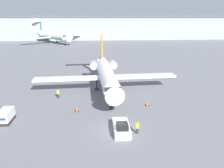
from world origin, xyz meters
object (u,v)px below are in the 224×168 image
object	(u,v)px
pushback_tug	(121,128)
traffic_cone_left	(77,109)
airplane_main	(106,74)
airplane_parked_far_left	(53,35)
worker_by_wing	(58,94)
traffic_cone_right	(147,104)
luggage_cart	(6,116)
worker_near_tug	(137,128)

from	to	relation	value
pushback_tug	traffic_cone_left	distance (m)	9.69
airplane_main	airplane_parked_far_left	xyz separation A→B (m)	(-26.20, 83.44, 0.62)
airplane_main	worker_by_wing	xyz separation A→B (m)	(-9.34, -3.79, -2.72)
pushback_tug	traffic_cone_right	distance (m)	10.29
worker_by_wing	luggage_cart	bearing A→B (deg)	-123.38
worker_by_wing	airplane_parked_far_left	distance (m)	88.90
worker_near_tug	airplane_main	bearing A→B (deg)	100.58
worker_by_wing	traffic_cone_left	distance (m)	7.50
pushback_tug	traffic_cone_right	world-z (taller)	pushback_tug
pushback_tug	traffic_cone_left	world-z (taller)	pushback_tug
pushback_tug	luggage_cart	xyz separation A→B (m)	(-16.73, 4.14, 0.30)
pushback_tug	worker_near_tug	bearing A→B (deg)	-16.74
worker_near_tug	airplane_parked_far_left	bearing A→B (deg)	106.26
airplane_main	traffic_cone_left	bearing A→B (deg)	-117.81
pushback_tug	traffic_cone_right	xyz separation A→B (m)	(5.50, 8.69, -0.29)
worker_by_wing	airplane_parked_far_left	xyz separation A→B (m)	(-16.86, 87.23, 3.34)
airplane_main	pushback_tug	bearing A→B (deg)	-85.74
luggage_cart	airplane_main	bearing A→B (deg)	40.19
worker_near_tug	worker_by_wing	size ratio (longest dim) A/B	0.99
airplane_parked_far_left	pushback_tug	bearing A→B (deg)	-74.73
traffic_cone_right	airplane_main	bearing A→B (deg)	128.55
airplane_main	worker_near_tug	bearing A→B (deg)	-79.42
luggage_cart	traffic_cone_right	xyz separation A→B (m)	(22.22, 4.55, -0.58)
luggage_cart	airplane_parked_far_left	xyz separation A→B (m)	(-10.75, 96.49, 3.31)
traffic_cone_right	worker_near_tug	bearing A→B (deg)	-110.35
traffic_cone_right	airplane_parked_far_left	distance (m)	97.75
traffic_cone_left	airplane_parked_far_left	size ratio (longest dim) A/B	0.03
pushback_tug	luggage_cart	bearing A→B (deg)	166.09
pushback_tug	traffic_cone_right	bearing A→B (deg)	57.68
airplane_main	traffic_cone_right	bearing A→B (deg)	-51.45
worker_by_wing	traffic_cone_left	world-z (taller)	worker_by_wing
airplane_main	worker_near_tug	distance (m)	18.32
worker_near_tug	traffic_cone_left	distance (m)	11.60
airplane_main	luggage_cart	distance (m)	20.40
worker_near_tug	airplane_parked_far_left	xyz separation A→B (m)	(-29.53, 101.25, 3.35)
pushback_tug	traffic_cone_left	bearing A→B (deg)	133.02
airplane_parked_far_left	traffic_cone_left	bearing A→B (deg)	-77.42
pushback_tug	worker_by_wing	xyz separation A→B (m)	(-10.62, 13.40, 0.27)
pushback_tug	worker_near_tug	size ratio (longest dim) A/B	2.75
airplane_main	worker_by_wing	distance (m)	10.44
worker_by_wing	airplane_parked_far_left	world-z (taller)	airplane_parked_far_left
airplane_main	traffic_cone_left	size ratio (longest dim) A/B	36.45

